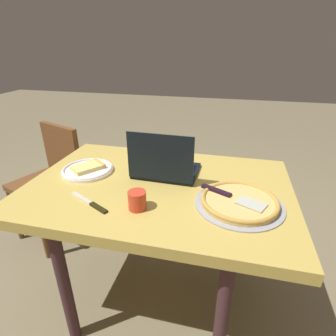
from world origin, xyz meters
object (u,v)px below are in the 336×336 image
object	(u,v)px
dining_table	(159,197)
pizza_tray	(239,202)
laptop	(165,167)
drink_cup	(137,200)
chair_near	(52,176)
pizza_plate	(88,169)
table_knife	(92,204)

from	to	relation	value
dining_table	pizza_tray	distance (m)	0.39
laptop	drink_cup	xyz separation A→B (m)	(-0.04, -0.31, -0.01)
drink_cup	chair_near	world-z (taller)	chair_near
pizza_plate	laptop	bearing A→B (deg)	6.56
dining_table	pizza_plate	bearing A→B (deg)	173.49
chair_near	table_knife	bearing A→B (deg)	-42.63
pizza_tray	laptop	bearing A→B (deg)	152.66
pizza_tray	chair_near	distance (m)	1.37
laptop	table_knife	xyz separation A→B (m)	(-0.23, -0.33, -0.05)
table_knife	drink_cup	distance (m)	0.20
dining_table	drink_cup	size ratio (longest dim) A/B	15.90
laptop	drink_cup	bearing A→B (deg)	-96.62
dining_table	table_knife	distance (m)	0.33
pizza_tray	chair_near	world-z (taller)	chair_near
dining_table	laptop	xyz separation A→B (m)	(0.01, 0.09, 0.12)
table_knife	chair_near	bearing A→B (deg)	137.37
pizza_plate	drink_cup	distance (m)	0.45
dining_table	laptop	size ratio (longest dim) A/B	3.84
dining_table	pizza_plate	xyz separation A→B (m)	(-0.39, 0.04, 0.09)
pizza_plate	drink_cup	size ratio (longest dim) A/B	3.38
laptop	chair_near	world-z (taller)	laptop
dining_table	chair_near	bearing A→B (deg)	156.86
dining_table	chair_near	size ratio (longest dim) A/B	1.51
chair_near	pizza_plate	bearing A→B (deg)	-33.91
pizza_tray	drink_cup	world-z (taller)	drink_cup
pizza_plate	chair_near	xyz separation A→B (m)	(-0.50, 0.33, -0.26)
table_knife	chair_near	xyz separation A→B (m)	(-0.67, 0.61, -0.25)
chair_near	laptop	bearing A→B (deg)	-17.88
pizza_plate	table_knife	size ratio (longest dim) A/B	1.18
laptop	chair_near	size ratio (longest dim) A/B	0.39
dining_table	table_knife	xyz separation A→B (m)	(-0.22, -0.24, 0.08)
pizza_plate	chair_near	bearing A→B (deg)	146.09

